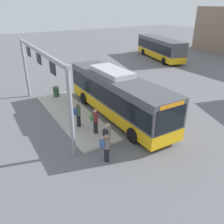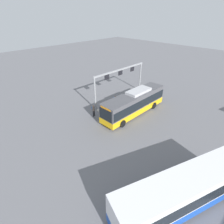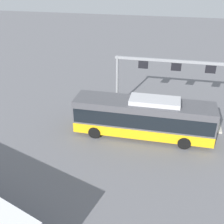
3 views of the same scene
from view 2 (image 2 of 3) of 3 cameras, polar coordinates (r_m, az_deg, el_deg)
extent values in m
plane|color=slate|center=(26.76, 6.78, -0.38)|extent=(120.00, 120.00, 0.00)
cube|color=#B2ADA3|center=(29.50, 4.15, 2.94)|extent=(10.00, 2.80, 0.16)
cube|color=#EAAD14|center=(26.38, 6.88, 1.08)|extent=(11.16, 2.51, 0.85)
cube|color=#4C4C51|center=(25.76, 7.06, 3.76)|extent=(11.16, 2.51, 1.90)
cube|color=black|center=(25.84, 7.04, 3.37)|extent=(10.93, 2.55, 1.20)
cube|color=black|center=(22.13, -2.07, -0.92)|extent=(0.04, 2.13, 1.50)
cube|color=#B7B7BC|center=(25.91, 8.38, 6.57)|extent=(3.91, 1.75, 0.36)
cube|color=orange|center=(21.76, -1.97, 1.08)|extent=(0.12, 1.75, 0.28)
cylinder|color=black|center=(23.35, 3.29, -3.64)|extent=(1.00, 0.30, 1.00)
cylinder|color=black|center=(24.75, -0.83, -1.49)|extent=(1.00, 0.30, 1.00)
cylinder|color=black|center=(28.41, 13.02, 2.06)|extent=(1.00, 0.30, 1.00)
cylinder|color=black|center=(29.57, 9.17, 3.60)|extent=(1.00, 0.30, 1.00)
cube|color=#1947AD|center=(16.11, 21.08, -24.23)|extent=(11.58, 6.25, 0.85)
cube|color=silver|center=(15.06, 22.08, -21.07)|extent=(11.58, 6.25, 1.90)
cube|color=black|center=(15.21, 21.93, -21.56)|extent=(11.38, 6.21, 1.20)
cylinder|color=black|center=(19.04, 27.13, -16.77)|extent=(1.04, 0.62, 1.00)
cylinder|color=black|center=(15.31, 6.77, -27.40)|extent=(1.04, 0.62, 1.00)
cylinder|color=gray|center=(25.96, -3.02, -0.12)|extent=(0.37, 0.37, 0.85)
cylinder|color=gray|center=(25.61, -3.07, 1.29)|extent=(0.45, 0.45, 0.60)
sphere|color=tan|center=(25.42, -3.09, 2.10)|extent=(0.22, 0.22, 0.22)
cube|color=#26262D|center=(25.69, -3.60, 1.44)|extent=(0.33, 0.28, 0.40)
cylinder|color=black|center=(25.85, -5.77, -0.39)|extent=(0.32, 0.32, 0.85)
cylinder|color=slate|center=(25.49, -5.85, 1.02)|extent=(0.39, 0.39, 0.60)
sphere|color=#9E755B|center=(25.30, -5.90, 1.84)|extent=(0.22, 0.22, 0.22)
cube|color=#335993|center=(25.68, -6.16, 1.30)|extent=(0.30, 0.22, 0.40)
cylinder|color=black|center=(28.14, 1.05, 2.79)|extent=(0.31, 0.31, 0.85)
cylinder|color=#476B4C|center=(27.82, 1.06, 4.12)|extent=(0.37, 0.37, 0.60)
sphere|color=brown|center=(27.65, 1.07, 4.89)|extent=(0.22, 0.22, 0.22)
cube|color=#335993|center=(27.96, 0.64, 4.32)|extent=(0.30, 0.21, 0.40)
cylinder|color=black|center=(26.90, -0.14, 1.44)|extent=(0.29, 0.29, 0.85)
cylinder|color=maroon|center=(26.56, -0.14, 2.82)|extent=(0.35, 0.35, 0.60)
sphere|color=tan|center=(26.38, -0.14, 3.61)|extent=(0.22, 0.22, 0.22)
cube|color=#4C8447|center=(26.72, -0.52, 3.06)|extent=(0.29, 0.19, 0.40)
cylinder|color=gray|center=(33.99, 8.86, 10.95)|extent=(0.24, 0.24, 5.20)
cylinder|color=gray|center=(26.60, -5.37, 5.80)|extent=(0.24, 0.24, 5.20)
cube|color=gray|center=(29.25, 2.68, 13.24)|extent=(11.17, 0.20, 0.24)
cube|color=black|center=(31.58, 6.40, 13.29)|extent=(0.90, 0.08, 0.70)
cube|color=black|center=(29.41, 2.66, 12.22)|extent=(0.90, 0.08, 0.70)
cube|color=black|center=(27.40, -1.62, 10.91)|extent=(0.90, 0.08, 0.70)
cylinder|color=#2D5133|center=(32.26, 9.52, 6.07)|extent=(0.52, 0.52, 0.90)
camera|label=1|loc=(23.80, -32.89, 11.92)|focal=37.22mm
camera|label=3|loc=(21.02, 63.32, 12.63)|focal=44.66mm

